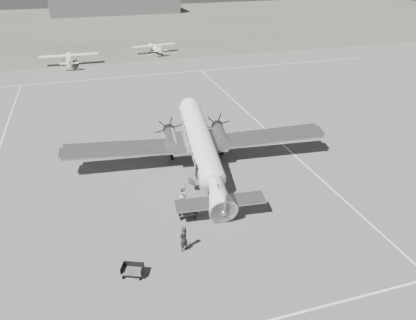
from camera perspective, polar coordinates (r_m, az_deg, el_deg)
The scene contains 13 objects.
ground at distance 35.54m, azimuth -1.49°, elevation -5.26°, with size 260.00×260.00×0.00m, color slate.
taxi_line_right at distance 39.96m, azimuth 15.32°, elevation -2.33°, with size 0.15×80.00×0.01m, color white.
taxi_line_horizon at distance 71.90m, azimuth -10.39°, elevation 11.52°, with size 90.00×0.15×0.01m, color white.
grass_infield at distance 125.57m, azimuth -14.00°, elevation 17.89°, with size 260.00×90.00×0.01m, color #615E52.
hangar_main at distance 150.24m, azimuth -12.95°, elevation 20.74°, with size 42.00×14.00×6.60m.
dc3_airliner at distance 38.45m, azimuth -0.88°, elevation 1.74°, with size 26.49×18.38×5.05m, color silver, non-canonical shape.
light_plane_left at distance 81.59m, azimuth -18.92°, elevation 13.20°, with size 10.59×8.59×2.20m, color white, non-canonical shape.
light_plane_right at distance 88.06m, azimuth -7.51°, elevation 15.26°, with size 9.10×7.39×1.89m, color white, non-canonical shape.
baggage_cart_near at distance 32.90m, azimuth -2.96°, elevation -7.36°, with size 1.56×1.10×0.88m, color #515151, non-canonical shape.
baggage_cart_far at distance 28.10m, azimuth -10.56°, elevation -15.07°, with size 1.48×1.05×0.84m, color #515151, non-canonical shape.
ground_crew at distance 29.28m, azimuth -3.47°, elevation -10.96°, with size 0.75×0.49×2.07m, color #2C2C2C.
ramp_agent at distance 34.11m, azimuth -3.46°, elevation -4.94°, with size 0.93×0.73×1.92m, color silver.
passenger at distance 34.32m, azimuth -3.47°, elevation -5.18°, with size 0.71×0.46×1.45m, color silver.
Camera 1 is at (-7.93, -28.84, 19.20)m, focal length 35.00 mm.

